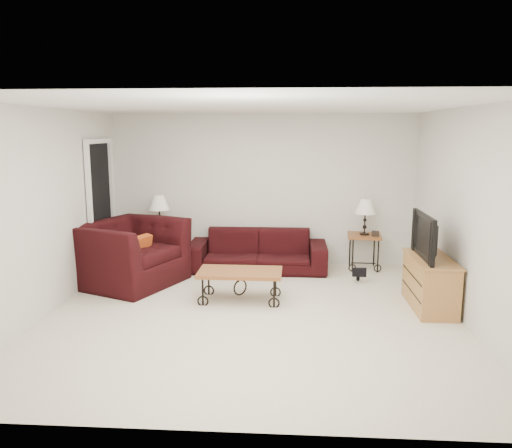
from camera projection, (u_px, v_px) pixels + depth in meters
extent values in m
plane|color=beige|center=(252.00, 314.00, 6.26)|extent=(5.00, 5.00, 0.00)
cube|color=silver|center=(263.00, 190.00, 8.49)|extent=(5.00, 0.02, 2.50)
cube|color=silver|center=(226.00, 271.00, 3.58)|extent=(5.00, 0.02, 2.50)
cube|color=silver|center=(48.00, 212.00, 6.20)|extent=(0.02, 5.00, 2.50)
cube|color=silver|center=(468.00, 216.00, 5.87)|extent=(0.02, 5.00, 2.50)
plane|color=white|center=(252.00, 106.00, 5.81)|extent=(5.00, 5.00, 0.00)
cube|color=black|center=(101.00, 210.00, 7.86)|extent=(0.08, 0.94, 2.04)
imported|color=black|center=(258.00, 251.00, 8.19)|extent=(2.20, 0.86, 0.64)
cube|color=brown|center=(161.00, 248.00, 8.48)|extent=(0.56, 0.56, 0.59)
cube|color=brown|center=(364.00, 252.00, 8.26)|extent=(0.57, 0.57, 0.57)
cube|color=black|center=(149.00, 230.00, 8.28)|extent=(0.12, 0.04, 0.10)
cube|color=black|center=(375.00, 234.00, 8.05)|extent=(0.11, 0.05, 0.10)
cube|color=brown|center=(240.00, 286.00, 6.72)|extent=(1.10, 0.61, 0.41)
imported|color=black|center=(130.00, 253.00, 7.43)|extent=(1.71, 1.80, 0.92)
cube|color=#B54C17|center=(139.00, 250.00, 7.36)|extent=(0.27, 0.43, 0.42)
cube|color=#AC6C40|center=(430.00, 283.00, 6.44)|extent=(0.45, 1.09, 0.65)
imported|color=black|center=(431.00, 236.00, 6.33)|extent=(0.13, 0.97, 0.56)
ellipsoid|color=black|center=(358.00, 268.00, 7.60)|extent=(0.38, 0.34, 0.41)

